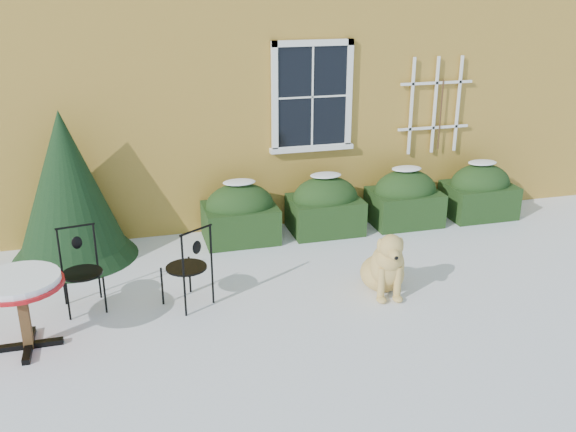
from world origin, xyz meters
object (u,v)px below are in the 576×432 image
object	(u,v)px
patio_chair_near	(189,266)
patio_chair_far	(81,269)
bistro_table	(20,289)
evergreen_shrub	(69,201)
dog	(386,267)

from	to	relation	value
patio_chair_near	patio_chair_far	size ratio (longest dim) A/B	1.04
bistro_table	patio_chair_near	world-z (taller)	patio_chair_near
bistro_table	evergreen_shrub	bearing A→B (deg)	80.37
evergreen_shrub	patio_chair_far	size ratio (longest dim) A/B	2.12
patio_chair_far	dog	distance (m)	3.58
bistro_table	patio_chair_far	xyz separation A→B (m)	(0.55, 0.77, -0.20)
evergreen_shrub	patio_chair_far	bearing A→B (deg)	-83.88
bistro_table	patio_chair_far	bearing A→B (deg)	54.44
evergreen_shrub	dog	size ratio (longest dim) A/B	2.21
bistro_table	dog	xyz separation A→B (m)	(4.08, 0.18, -0.34)
bistro_table	dog	distance (m)	4.09
bistro_table	dog	bearing A→B (deg)	2.59
evergreen_shrub	dog	xyz separation A→B (m)	(3.69, -2.10, -0.48)
evergreen_shrub	bistro_table	xyz separation A→B (m)	(-0.39, -2.28, -0.14)
bistro_table	dog	world-z (taller)	dog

